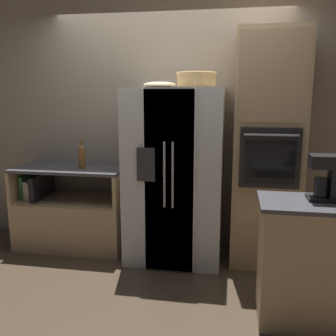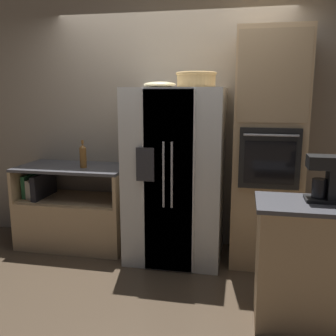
{
  "view_description": "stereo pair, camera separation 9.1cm",
  "coord_description": "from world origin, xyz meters",
  "px_view_note": "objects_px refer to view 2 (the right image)",
  "views": [
    {
      "loc": [
        0.68,
        -3.59,
        1.66
      ],
      "look_at": [
        0.06,
        -0.05,
        0.95
      ],
      "focal_mm": 40.0,
      "sensor_mm": 36.0,
      "label": 1
    },
    {
      "loc": [
        0.77,
        -3.57,
        1.66
      ],
      "look_at": [
        0.06,
        -0.05,
        0.95
      ],
      "focal_mm": 40.0,
      "sensor_mm": 36.0,
      "label": 2
    }
  ],
  "objects_px": {
    "refrigerator": "(176,175)",
    "wall_oven": "(267,151)",
    "wicker_basket": "(196,79)",
    "fruit_bowl": "(160,85)",
    "bottle_tall": "(83,156)",
    "coffee_maker": "(326,176)"
  },
  "relations": [
    {
      "from": "fruit_bowl",
      "to": "bottle_tall",
      "type": "xyz_separation_m",
      "value": [
        -0.84,
        0.04,
        -0.73
      ]
    },
    {
      "from": "wicker_basket",
      "to": "coffee_maker",
      "type": "bearing_deg",
      "value": -39.64
    },
    {
      "from": "wall_oven",
      "to": "coffee_maker",
      "type": "bearing_deg",
      "value": -70.87
    },
    {
      "from": "wall_oven",
      "to": "bottle_tall",
      "type": "distance_m",
      "value": 1.88
    },
    {
      "from": "wicker_basket",
      "to": "bottle_tall",
      "type": "height_order",
      "value": "wicker_basket"
    },
    {
      "from": "bottle_tall",
      "to": "coffee_maker",
      "type": "distance_m",
      "value": 2.41
    },
    {
      "from": "wall_oven",
      "to": "bottle_tall",
      "type": "xyz_separation_m",
      "value": [
        -1.88,
        -0.06,
        -0.1
      ]
    },
    {
      "from": "coffee_maker",
      "to": "wall_oven",
      "type": "bearing_deg",
      "value": 109.13
    },
    {
      "from": "fruit_bowl",
      "to": "bottle_tall",
      "type": "distance_m",
      "value": 1.11
    },
    {
      "from": "fruit_bowl",
      "to": "coffee_maker",
      "type": "height_order",
      "value": "fruit_bowl"
    },
    {
      "from": "refrigerator",
      "to": "wicker_basket",
      "type": "height_order",
      "value": "wicker_basket"
    },
    {
      "from": "refrigerator",
      "to": "fruit_bowl",
      "type": "xyz_separation_m",
      "value": [
        -0.15,
        -0.03,
        0.89
      ]
    },
    {
      "from": "fruit_bowl",
      "to": "bottle_tall",
      "type": "relative_size",
      "value": 1.06
    },
    {
      "from": "wicker_basket",
      "to": "coffee_maker",
      "type": "relative_size",
      "value": 1.17
    },
    {
      "from": "wall_oven",
      "to": "fruit_bowl",
      "type": "relative_size",
      "value": 7.25
    },
    {
      "from": "refrigerator",
      "to": "wall_oven",
      "type": "xyz_separation_m",
      "value": [
        0.88,
        0.07,
        0.26
      ]
    },
    {
      "from": "refrigerator",
      "to": "wall_oven",
      "type": "relative_size",
      "value": 0.77
    },
    {
      "from": "coffee_maker",
      "to": "bottle_tall",
      "type": "bearing_deg",
      "value": 157.27
    },
    {
      "from": "refrigerator",
      "to": "wicker_basket",
      "type": "distance_m",
      "value": 0.96
    },
    {
      "from": "wall_oven",
      "to": "fruit_bowl",
      "type": "height_order",
      "value": "wall_oven"
    },
    {
      "from": "refrigerator",
      "to": "wall_oven",
      "type": "height_order",
      "value": "wall_oven"
    },
    {
      "from": "refrigerator",
      "to": "wall_oven",
      "type": "bearing_deg",
      "value": 4.67
    }
  ]
}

